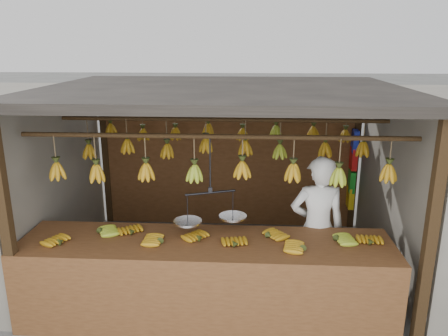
{
  "coord_description": "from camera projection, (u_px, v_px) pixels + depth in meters",
  "views": [
    {
      "loc": [
        0.33,
        -5.27,
        2.9
      ],
      "look_at": [
        0.0,
        0.3,
        1.3
      ],
      "focal_mm": 35.0,
      "sensor_mm": 36.0,
      "label": 1
    }
  ],
  "objects": [
    {
      "name": "ground",
      "position": [
        223.0,
        267.0,
        5.87
      ],
      "size": [
        80.0,
        80.0,
        0.0
      ],
      "primitive_type": "plane",
      "color": "#5B5B57"
    },
    {
      "name": "stall",
      "position": [
        224.0,
        118.0,
        5.64
      ],
      "size": [
        4.3,
        3.3,
        2.4
      ],
      "color": "black",
      "rests_on": "ground"
    },
    {
      "name": "counter",
      "position": [
        205.0,
        263.0,
        4.49
      ],
      "size": [
        3.92,
        0.89,
        0.96
      ],
      "color": "brown",
      "rests_on": "ground"
    },
    {
      "name": "hanging_bananas",
      "position": [
        223.0,
        149.0,
        5.42
      ],
      "size": [
        3.61,
        2.24,
        0.38
      ],
      "color": "#B07A12",
      "rests_on": "ground"
    },
    {
      "name": "balance_scale",
      "position": [
        211.0,
        215.0,
        4.6
      ],
      "size": [
        0.75,
        0.45,
        0.91
      ],
      "color": "black",
      "rests_on": "ground"
    },
    {
      "name": "vendor",
      "position": [
        317.0,
        228.0,
        4.99
      ],
      "size": [
        0.65,
        0.45,
        1.71
      ],
      "primitive_type": "imported",
      "rotation": [
        0.0,
        0.0,
        3.21
      ],
      "color": "white",
      "rests_on": "ground"
    },
    {
      "name": "bag_bundles",
      "position": [
        352.0,
        170.0,
        6.78
      ],
      "size": [
        0.08,
        0.26,
        1.25
      ],
      "color": "#1426BF",
      "rests_on": "ground"
    }
  ]
}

